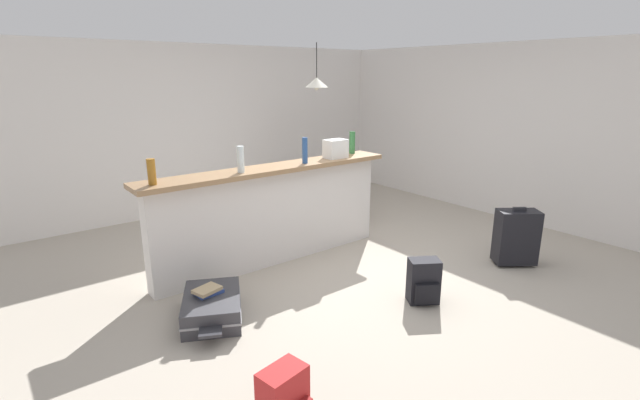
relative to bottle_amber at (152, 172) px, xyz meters
name	(u,v)px	position (x,y,z in m)	size (l,w,h in m)	color
ground_plane	(343,264)	(1.88, -0.48, -1.24)	(13.00, 13.00, 0.05)	#ADA393
wall_back	(217,128)	(1.88, 2.57, 0.03)	(6.60, 0.10, 2.50)	silver
wall_right	(483,130)	(4.93, -0.18, 0.03)	(0.10, 6.00, 2.50)	silver
partition_half_wall	(273,217)	(1.29, 0.03, -0.69)	(2.80, 0.20, 1.05)	silver
bar_countertop	(272,169)	(1.29, 0.03, -0.14)	(2.96, 0.40, 0.05)	#93704C
bottle_amber	(152,172)	(0.00, 0.00, 0.00)	(0.07, 0.07, 0.24)	#9E661E
bottle_clear	(241,159)	(0.88, -0.03, 0.02)	(0.07, 0.07, 0.27)	silver
bottle_blue	(305,151)	(1.68, -0.04, 0.03)	(0.06, 0.06, 0.29)	#284C89
bottle_green	(352,143)	(2.53, 0.12, 0.02)	(0.07, 0.07, 0.27)	#2D6B38
grocery_bag	(336,149)	(2.16, 0.00, -0.01)	(0.26, 0.18, 0.22)	silver
dining_table	(320,170)	(2.91, 1.26, -0.57)	(1.10, 0.80, 0.74)	#4C331E
dining_chair_near_partition	(341,185)	(2.89, 0.73, -0.70)	(0.46, 0.46, 0.93)	#4C331E
pendant_lamp	(317,82)	(2.89, 1.32, 0.73)	(0.34, 0.34, 0.67)	black
suitcase_flat_charcoal	(212,307)	(0.18, -0.69, -1.11)	(0.75, 0.89, 0.22)	#38383D
suitcase_upright_black	(516,237)	(3.35, -1.70, -0.89)	(0.50, 0.46, 0.67)	black
backpack_black	(424,282)	(1.87, -1.63, -1.02)	(0.33, 0.33, 0.42)	black
book_stack	(208,291)	(0.17, -0.65, -0.97)	(0.26, 0.21, 0.06)	#334C99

